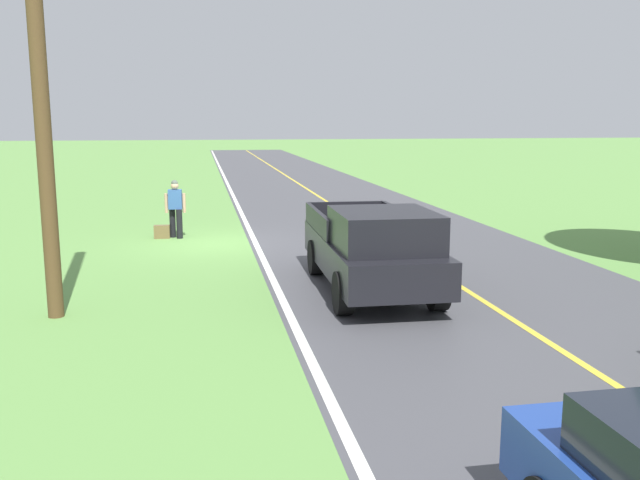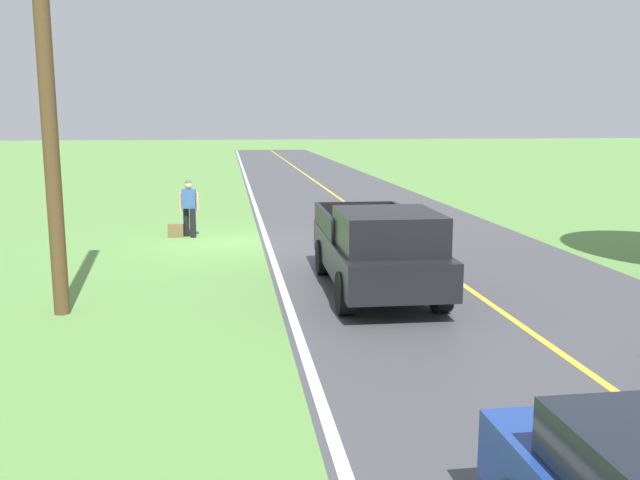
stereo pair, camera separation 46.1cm
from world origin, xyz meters
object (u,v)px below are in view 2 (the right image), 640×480
(hitchhiker_walking, at_px, (189,205))
(utility_pole_roadside, at_px, (45,67))
(pickup_truck_passing, at_px, (379,247))
(suitcase_carried, at_px, (176,231))

(hitchhiker_walking, relative_size, utility_pole_roadside, 0.20)
(pickup_truck_passing, height_order, utility_pole_roadside, utility_pole_roadside)
(hitchhiker_walking, bearing_deg, suitcase_carried, 8.38)
(utility_pole_roadside, bearing_deg, pickup_truck_passing, -174.05)
(suitcase_carried, bearing_deg, pickup_truck_passing, 34.32)
(hitchhiker_walking, bearing_deg, pickup_truck_passing, 119.22)
(suitcase_carried, distance_m, pickup_truck_passing, 8.77)
(hitchhiker_walking, xyz_separation_m, utility_pole_roadside, (1.91, 8.12, 3.45))
(utility_pole_roadside, bearing_deg, hitchhiker_walking, -103.26)
(pickup_truck_passing, distance_m, utility_pole_roadside, 7.04)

